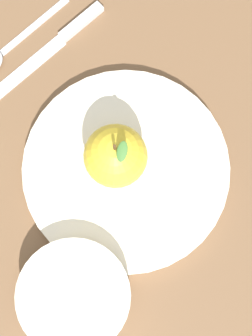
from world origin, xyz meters
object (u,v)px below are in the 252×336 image
object	(u,v)px
dinner_plate	(126,169)
side_bowl	(74,295)
knife	(57,43)
apple	(116,156)

from	to	relation	value
dinner_plate	side_bowl	xyz separation A→B (m)	(0.03, -0.17, 0.02)
dinner_plate	side_bowl	world-z (taller)	side_bowl
dinner_plate	knife	xyz separation A→B (m)	(-0.18, 0.10, -0.01)
side_bowl	knife	distance (m)	0.34
dinner_plate	side_bowl	distance (m)	0.17
side_bowl	dinner_plate	bearing A→B (deg)	101.69
knife	apple	bearing A→B (deg)	-31.01
dinner_plate	knife	size ratio (longest dim) A/B	1.35
apple	side_bowl	distance (m)	0.17
apple	side_bowl	world-z (taller)	apple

